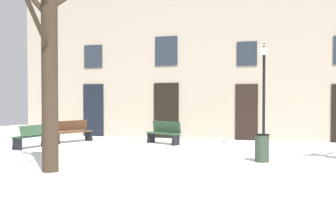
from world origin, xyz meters
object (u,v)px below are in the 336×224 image
object	(u,v)px
bench_back_to_back_left	(164,133)
bench_near_lamp	(33,136)
bench_back_to_back_right	(72,131)
litter_bin	(262,148)
tree_right_of_center	(49,59)
streetlamp	(264,84)

from	to	relation	value
bench_back_to_back_left	bench_near_lamp	size ratio (longest dim) A/B	0.95
bench_back_to_back_right	bench_near_lamp	bearing A→B (deg)	-166.98
litter_bin	bench_back_to_back_left	xyz separation A→B (m)	(-4.12, 3.92, 0.06)
bench_back_to_back_left	bench_back_to_back_right	distance (m)	3.90
tree_right_of_center	bench_back_to_back_right	distance (m)	7.65
streetlamp	litter_bin	distance (m)	3.81
litter_bin	bench_near_lamp	xyz separation A→B (m)	(-8.27, 1.13, 0.04)
tree_right_of_center	litter_bin	world-z (taller)	tree_right_of_center
litter_bin	bench_back_to_back_right	distance (m)	8.69
streetlamp	litter_bin	size ratio (longest dim) A/B	4.79
tree_right_of_center	bench_back_to_back_right	xyz separation A→B (m)	(-3.15, 6.59, -2.29)
litter_bin	bench_back_to_back_left	bearing A→B (deg)	136.41
tree_right_of_center	bench_back_to_back_right	bearing A→B (deg)	115.52
litter_bin	bench_back_to_back_right	xyz separation A→B (m)	(-7.99, 3.43, 0.07)
bench_near_lamp	tree_right_of_center	bearing A→B (deg)	46.26
tree_right_of_center	bench_back_to_back_left	distance (m)	7.48
bench_back_to_back_left	bench_near_lamp	bearing A→B (deg)	-116.43
bench_back_to_back_left	litter_bin	bearing A→B (deg)	-13.94
tree_right_of_center	streetlamp	world-z (taller)	tree_right_of_center
streetlamp	bench_back_to_back_right	xyz separation A→B (m)	(-7.81, 0.14, -1.86)
streetlamp	bench_near_lamp	xyz separation A→B (m)	(-8.09, -2.15, -1.88)
tree_right_of_center	litter_bin	distance (m)	6.25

